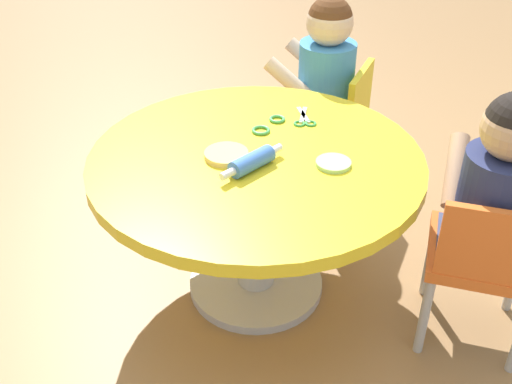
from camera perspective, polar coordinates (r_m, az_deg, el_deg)
name	(u,v)px	position (r m, az deg, el deg)	size (l,w,h in m)	color
ground_plane	(256,286)	(2.10, 0.00, -8.68)	(10.00, 10.00, 0.00)	#9E7247
craft_table	(256,187)	(1.85, 0.00, 0.50)	(0.98, 0.98, 0.51)	silver
child_chair_left	(483,259)	(1.84, 20.20, -5.79)	(0.38, 0.38, 0.54)	#B7B7BC
seated_child_left	(501,183)	(1.75, 21.61, 0.78)	(0.41, 0.36, 0.51)	#3F4772
child_chair_right	(332,122)	(2.44, 6.99, 6.40)	(0.40, 0.40, 0.54)	#B7B7BC
seated_child_right	(326,66)	(2.36, 6.43, 11.49)	(0.39, 0.43, 0.51)	#3F4772
rolling_pin	(252,161)	(1.72, -0.38, 2.83)	(0.18, 0.18, 0.05)	#3F72CC
craft_scissors	(304,120)	(2.00, 4.46, 6.66)	(0.13, 0.07, 0.01)	silver
playdough_blob_0	(226,155)	(1.79, -2.75, 3.46)	(0.13, 0.13, 0.02)	#F2CC72
playdough_blob_1	(333,163)	(1.76, 7.14, 2.65)	(0.10, 0.10, 0.01)	#B2E58C
cookie_cutter_0	(261,130)	(1.92, 0.46, 5.71)	(0.06, 0.06, 0.01)	#4CB259
cookie_cutter_1	(277,119)	(1.99, 1.97, 6.73)	(0.05, 0.05, 0.01)	#4CB259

